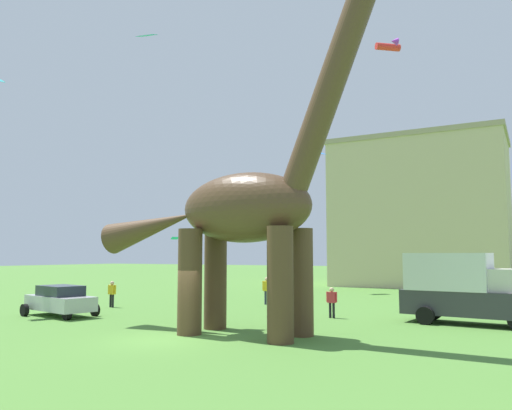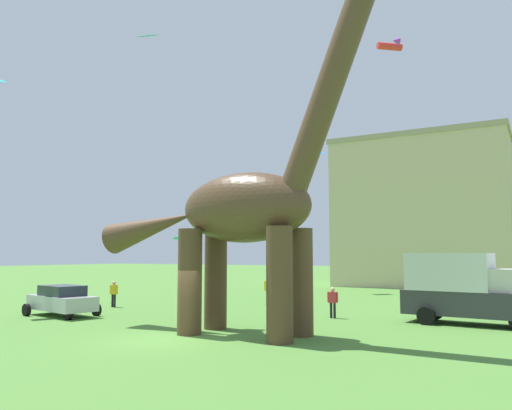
{
  "view_description": "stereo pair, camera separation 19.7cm",
  "coord_description": "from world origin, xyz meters",
  "px_view_note": "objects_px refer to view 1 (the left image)",
  "views": [
    {
      "loc": [
        12.08,
        -15.08,
        3.12
      ],
      "look_at": [
        1.93,
        3.35,
        5.18
      ],
      "focal_mm": 35.64,
      "sensor_mm": 36.0,
      "label": 1
    },
    {
      "loc": [
        12.25,
        -14.99,
        3.12
      ],
      "look_at": [
        1.93,
        3.35,
        5.18
      ],
      "focal_mm": 35.64,
      "sensor_mm": 36.0,
      "label": 2
    }
  ],
  "objects_px": {
    "dinosaur_sculpture": "(244,208)",
    "parked_box_truck": "(465,287)",
    "person_near_flyer": "(189,289)",
    "kite_mid_center": "(389,46)",
    "kite_mid_right": "(175,238)",
    "parked_sedan_left": "(60,300)",
    "kite_trailing": "(147,36)",
    "person_vendor_side": "(112,291)",
    "kite_drifting": "(316,153)",
    "person_far_spectator": "(332,299)",
    "person_strolling_adult": "(267,288)"
  },
  "relations": [
    {
      "from": "parked_sedan_left",
      "to": "parked_box_truck",
      "type": "xyz_separation_m",
      "value": [
        18.53,
        6.75,
        0.84
      ]
    },
    {
      "from": "kite_mid_right",
      "to": "kite_drifting",
      "type": "height_order",
      "value": "kite_drifting"
    },
    {
      "from": "parked_sedan_left",
      "to": "dinosaur_sculpture",
      "type": "bearing_deg",
      "value": 8.53
    },
    {
      "from": "parked_box_truck",
      "to": "person_far_spectator",
      "type": "bearing_deg",
      "value": -167.14
    },
    {
      "from": "person_near_flyer",
      "to": "person_far_spectator",
      "type": "height_order",
      "value": "same"
    },
    {
      "from": "kite_trailing",
      "to": "kite_mid_center",
      "type": "height_order",
      "value": "kite_mid_center"
    },
    {
      "from": "parked_box_truck",
      "to": "kite_trailing",
      "type": "relative_size",
      "value": 5.38
    },
    {
      "from": "person_vendor_side",
      "to": "dinosaur_sculpture",
      "type": "bearing_deg",
      "value": 164.79
    },
    {
      "from": "dinosaur_sculpture",
      "to": "person_vendor_side",
      "type": "distance_m",
      "value": 13.92
    },
    {
      "from": "person_strolling_adult",
      "to": "kite_trailing",
      "type": "bearing_deg",
      "value": -10.94
    },
    {
      "from": "parked_sedan_left",
      "to": "kite_drifting",
      "type": "distance_m",
      "value": 25.77
    },
    {
      "from": "parked_sedan_left",
      "to": "parked_box_truck",
      "type": "bearing_deg",
      "value": 32.46
    },
    {
      "from": "parked_box_truck",
      "to": "kite_drifting",
      "type": "xyz_separation_m",
      "value": [
        -13.62,
        15.92,
        10.37
      ]
    },
    {
      "from": "kite_drifting",
      "to": "kite_mid_right",
      "type": "bearing_deg",
      "value": -144.2
    },
    {
      "from": "parked_sedan_left",
      "to": "person_far_spectator",
      "type": "height_order",
      "value": "parked_sedan_left"
    },
    {
      "from": "parked_sedan_left",
      "to": "person_far_spectator",
      "type": "distance_m",
      "value": 13.8
    },
    {
      "from": "person_far_spectator",
      "to": "kite_drifting",
      "type": "bearing_deg",
      "value": -60.27
    },
    {
      "from": "kite_drifting",
      "to": "parked_box_truck",
      "type": "bearing_deg",
      "value": -49.46
    },
    {
      "from": "person_vendor_side",
      "to": "person_strolling_adult",
      "type": "height_order",
      "value": "person_strolling_adult"
    },
    {
      "from": "kite_mid_center",
      "to": "parked_sedan_left",
      "type": "bearing_deg",
      "value": -139.55
    },
    {
      "from": "person_far_spectator",
      "to": "dinosaur_sculpture",
      "type": "bearing_deg",
      "value": 85.95
    },
    {
      "from": "dinosaur_sculpture",
      "to": "parked_sedan_left",
      "type": "distance_m",
      "value": 12.07
    },
    {
      "from": "dinosaur_sculpture",
      "to": "person_near_flyer",
      "type": "bearing_deg",
      "value": 102.21
    },
    {
      "from": "dinosaur_sculpture",
      "to": "kite_trailing",
      "type": "height_order",
      "value": "kite_trailing"
    },
    {
      "from": "parked_sedan_left",
      "to": "person_near_flyer",
      "type": "bearing_deg",
      "value": 89.88
    },
    {
      "from": "dinosaur_sculpture",
      "to": "kite_mid_center",
      "type": "relative_size",
      "value": 8.57
    },
    {
      "from": "person_vendor_side",
      "to": "kite_mid_center",
      "type": "distance_m",
      "value": 22.5
    },
    {
      "from": "person_vendor_side",
      "to": "person_strolling_adult",
      "type": "bearing_deg",
      "value": -132.62
    },
    {
      "from": "parked_box_truck",
      "to": "person_near_flyer",
      "type": "relative_size",
      "value": 3.84
    },
    {
      "from": "dinosaur_sculpture",
      "to": "kite_drifting",
      "type": "bearing_deg",
      "value": 71.83
    },
    {
      "from": "parked_box_truck",
      "to": "person_far_spectator",
      "type": "height_order",
      "value": "parked_box_truck"
    },
    {
      "from": "parked_sedan_left",
      "to": "kite_mid_right",
      "type": "height_order",
      "value": "kite_mid_right"
    },
    {
      "from": "person_vendor_side",
      "to": "kite_drifting",
      "type": "distance_m",
      "value": 22.03
    },
    {
      "from": "dinosaur_sculpture",
      "to": "parked_box_truck",
      "type": "xyz_separation_m",
      "value": [
        7.23,
        7.52,
        -3.34
      ]
    },
    {
      "from": "kite_mid_right",
      "to": "person_near_flyer",
      "type": "bearing_deg",
      "value": -46.65
    },
    {
      "from": "kite_trailing",
      "to": "person_strolling_adult",
      "type": "bearing_deg",
      "value": 77.15
    },
    {
      "from": "parked_sedan_left",
      "to": "person_vendor_side",
      "type": "bearing_deg",
      "value": 113.75
    },
    {
      "from": "parked_sedan_left",
      "to": "kite_mid_center",
      "type": "height_order",
      "value": "kite_mid_center"
    },
    {
      "from": "parked_sedan_left",
      "to": "kite_trailing",
      "type": "xyz_separation_m",
      "value": [
        4.32,
        1.21,
        13.61
      ]
    },
    {
      "from": "person_near_flyer",
      "to": "person_vendor_side",
      "type": "height_order",
      "value": "person_vendor_side"
    },
    {
      "from": "parked_sedan_left",
      "to": "kite_mid_right",
      "type": "xyz_separation_m",
      "value": [
        -4.89,
        15.61,
        3.69
      ]
    },
    {
      "from": "person_strolling_adult",
      "to": "kite_mid_right",
      "type": "distance_m",
      "value": 12.9
    },
    {
      "from": "person_near_flyer",
      "to": "person_strolling_adult",
      "type": "height_order",
      "value": "person_strolling_adult"
    },
    {
      "from": "parked_box_truck",
      "to": "kite_trailing",
      "type": "xyz_separation_m",
      "value": [
        -14.21,
        -5.54,
        12.77
      ]
    },
    {
      "from": "person_near_flyer",
      "to": "kite_trailing",
      "type": "relative_size",
      "value": 1.4
    },
    {
      "from": "parked_box_truck",
      "to": "person_far_spectator",
      "type": "xyz_separation_m",
      "value": [
        -6.1,
        -0.76,
        -0.74
      ]
    },
    {
      "from": "parked_sedan_left",
      "to": "parked_box_truck",
      "type": "relative_size",
      "value": 0.78
    },
    {
      "from": "kite_mid_center",
      "to": "kite_mid_right",
      "type": "bearing_deg",
      "value": 169.39
    },
    {
      "from": "person_vendor_side",
      "to": "kite_mid_right",
      "type": "relative_size",
      "value": 2.09
    },
    {
      "from": "dinosaur_sculpture",
      "to": "kite_drifting",
      "type": "distance_m",
      "value": 25.3
    }
  ]
}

